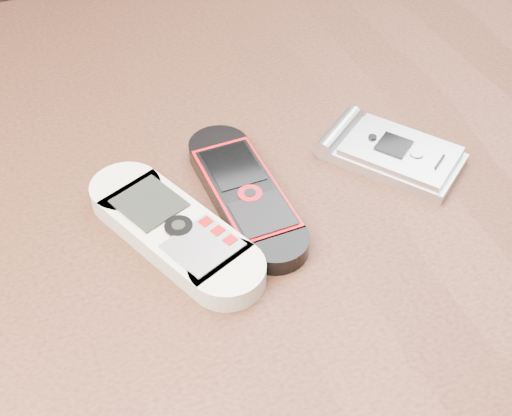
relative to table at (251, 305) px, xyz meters
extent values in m
cube|color=black|center=(0.00, 0.00, 0.09)|extent=(1.20, 0.80, 0.03)
cube|color=black|center=(0.54, 0.34, -0.29)|extent=(0.06, 0.06, 0.71)
cube|color=beige|center=(-0.06, 0.00, 0.11)|extent=(0.12, 0.17, 0.02)
cube|color=black|center=(0.00, 0.02, 0.11)|extent=(0.06, 0.17, 0.02)
cube|color=#B8B8BD|center=(0.13, 0.02, 0.11)|extent=(0.12, 0.13, 0.02)
camera|label=1|loc=(-0.12, -0.36, 0.49)|focal=50.00mm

